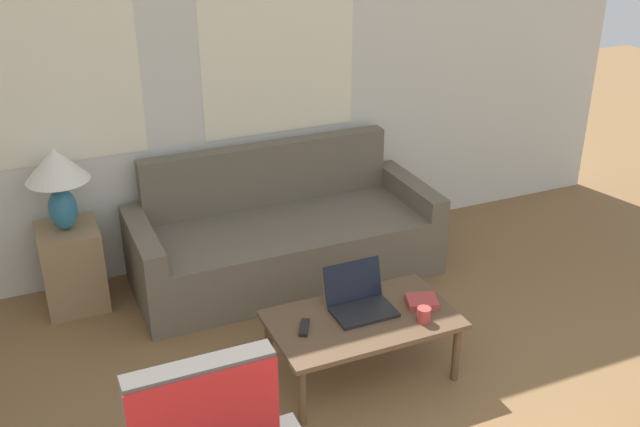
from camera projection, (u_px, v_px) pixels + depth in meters
name	position (u px, v px, depth m)	size (l,w,h in m)	color
wall_back	(184.00, 85.00, 4.92)	(6.98, 0.06, 2.60)	silver
couch	(282.00, 239.00, 5.19)	(2.07, 0.83, 0.87)	#665B4C
side_table	(73.00, 267.00, 4.80)	(0.37, 0.37, 0.56)	#937551
table_lamp	(57.00, 174.00, 4.52)	(0.38, 0.38, 0.54)	teal
coffee_table	(362.00, 324.00, 4.11)	(1.02, 0.60, 0.38)	brown
laptop	(360.00, 300.00, 4.15)	(0.34, 0.29, 0.24)	black
cup_navy	(424.00, 315.00, 4.04)	(0.08, 0.08, 0.08)	#B23D38
book_red	(422.00, 301.00, 4.21)	(0.21, 0.19, 0.04)	#B23D38
tv_remote	(304.00, 327.00, 3.99)	(0.11, 0.15, 0.02)	black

